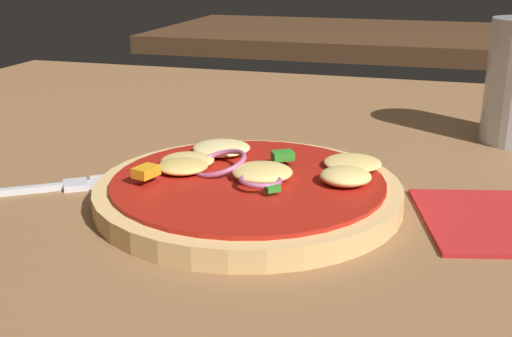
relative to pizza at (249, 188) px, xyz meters
name	(u,v)px	position (x,y,z in m)	size (l,w,h in m)	color
dining_table	(287,222)	(0.03, 0.01, -0.03)	(1.13, 1.01, 0.04)	brown
pizza	(249,188)	(0.00, 0.00, 0.00)	(0.22, 0.22, 0.03)	tan
fork	(13,191)	(-0.18, -0.04, -0.01)	(0.16, 0.12, 0.01)	silver
background_table	(329,37)	(-0.14, 1.12, -0.03)	(0.79, 0.52, 0.04)	#4C301C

